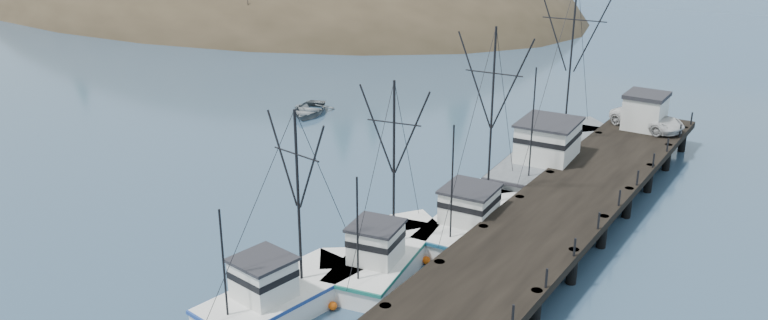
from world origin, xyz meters
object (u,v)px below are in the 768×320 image
trawler_far (480,216)px  pier_shed (645,111)px  motorboat (309,114)px  pier (560,211)px  trawler_near (387,255)px  pickup_truck (648,119)px  work_vessel (556,157)px  trawler_mid (288,293)px

trawler_far → pier_shed: bearing=77.2°
motorboat → pier: bearing=-44.1°
pier → trawler_far: 4.82m
trawler_near → trawler_far: bearing=75.4°
pier → pickup_truck: bearing=89.4°
work_vessel → trawler_mid: bearing=-99.7°
pier → work_vessel: (-4.07, 10.04, -0.46)m
pier → trawler_far: bearing=-161.6°
trawler_near → pickup_truck: trawler_near is taller
motorboat → trawler_far: bearing=-50.6°
work_vessel → trawler_far: bearing=-92.1°
trawler_mid → trawler_near: bearing=72.5°
trawler_near → motorboat: (-22.13, 20.96, -0.82)m
trawler_far → motorboat: bearing=150.7°
pier → pickup_truck: 18.03m
pier_shed → motorboat: (-28.51, -6.00, -3.42)m
trawler_mid → work_vessel: bearing=80.3°
trawler_mid → motorboat: (-20.22, 27.01, -0.82)m
work_vessel → trawler_near: bearing=-97.1°
trawler_far → pier: bearing=18.4°
trawler_mid → pickup_truck: (8.55, 33.01, 1.97)m
pier_shed → trawler_mid: bearing=-104.1°
pickup_truck → motorboat: (-28.77, -6.00, -2.79)m
trawler_mid → pier_shed: trawler_mid is taller
motorboat → pickup_truck: bearing=-9.6°
pier → pier_shed: 18.08m
pier → pickup_truck: pickup_truck is taller
trawler_near → pier_shed: trawler_near is taller
pickup_truck → trawler_near: bearing=-174.4°
trawler_mid → pier_shed: bearing=75.9°
pier_shed → pickup_truck: (0.26, 0.00, -0.63)m
work_vessel → pier_shed: size_ratio=5.46×
pier → motorboat: bearing=157.2°
trawler_near → trawler_mid: size_ratio=1.03×
pier → trawler_mid: bearing=-119.1°
motorboat → trawler_mid: bearing=-74.5°
trawler_mid → trawler_far: trawler_far is taller
pier → pier_shed: bearing=90.2°
work_vessel → pickup_truck: (4.26, 7.96, 1.56)m
trawler_near → trawler_far: 7.70m
work_vessel → pier_shed: 9.17m
pier → trawler_near: (-6.44, -8.95, -0.87)m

